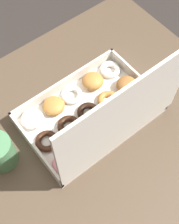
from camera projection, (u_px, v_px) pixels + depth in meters
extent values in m
plane|color=#2D2826|center=(91.00, 191.00, 1.66)|extent=(8.00, 8.00, 0.00)
cube|color=#4C3D2D|center=(93.00, 127.00, 1.00)|extent=(0.97, 0.83, 0.03)
cylinder|color=#4C3D2D|center=(113.00, 64.00, 1.61)|extent=(0.06, 0.06, 0.74)
cube|color=silver|center=(90.00, 115.00, 1.00)|extent=(0.42, 0.28, 0.01)
cube|color=beige|center=(64.00, 83.00, 1.03)|extent=(0.42, 0.01, 0.04)
cube|color=beige|center=(118.00, 142.00, 0.93)|extent=(0.42, 0.01, 0.04)
cube|color=beige|center=(137.00, 78.00, 1.04)|extent=(0.01, 0.28, 0.04)
cube|color=beige|center=(35.00, 148.00, 0.92)|extent=(0.01, 0.28, 0.04)
cube|color=beige|center=(125.00, 117.00, 0.78)|extent=(0.42, 0.01, 0.29)
torus|color=white|center=(110.00, 70.00, 1.08)|extent=(0.07, 0.07, 0.02)
ellipsoid|color=#B77A38|center=(93.00, 81.00, 1.04)|extent=(0.07, 0.07, 0.04)
torus|color=white|center=(72.00, 95.00, 1.02)|extent=(0.07, 0.07, 0.02)
ellipsoid|color=#B77A38|center=(54.00, 106.00, 0.99)|extent=(0.07, 0.07, 0.04)
ellipsoid|color=white|center=(32.00, 119.00, 0.97)|extent=(0.07, 0.07, 0.04)
ellipsoid|color=#9E6633|center=(127.00, 85.00, 1.03)|extent=(0.07, 0.07, 0.04)
torus|color=#B77A38|center=(108.00, 100.00, 1.01)|extent=(0.07, 0.07, 0.02)
torus|color=black|center=(88.00, 112.00, 0.99)|extent=(0.07, 0.07, 0.02)
torus|color=#381E11|center=(69.00, 126.00, 0.97)|extent=(0.07, 0.07, 0.02)
torus|color=#381E11|center=(47.00, 141.00, 0.94)|extent=(0.07, 0.07, 0.02)
torus|color=#381E11|center=(144.00, 104.00, 1.01)|extent=(0.07, 0.07, 0.02)
torus|color=tan|center=(127.00, 118.00, 0.98)|extent=(0.07, 0.07, 0.02)
ellipsoid|color=pink|center=(107.00, 131.00, 0.95)|extent=(0.07, 0.07, 0.04)
ellipsoid|color=#9E6633|center=(87.00, 146.00, 0.93)|extent=(0.07, 0.07, 0.03)
torus|color=pink|center=(64.00, 164.00, 0.91)|extent=(0.07, 0.07, 0.02)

